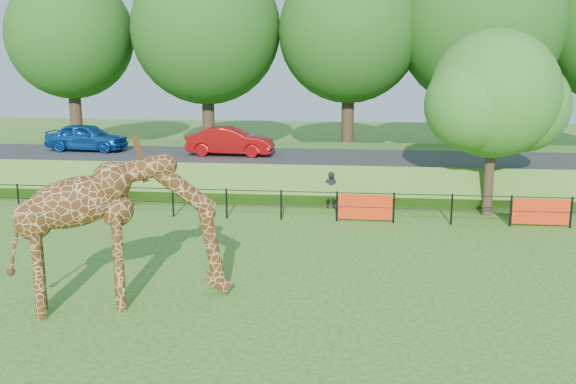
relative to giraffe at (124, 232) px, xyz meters
name	(u,v)px	position (x,y,z in m)	size (l,w,h in m)	color
ground	(239,302)	(2.60, 0.48, -1.79)	(90.00, 90.00, 0.00)	#286419
giraffe	(124,232)	(0.00, 0.00, 0.00)	(5.01, 0.92, 3.58)	#4F2A10
perimeter_fence	(281,205)	(2.60, 8.48, -1.24)	(28.07, 0.10, 1.10)	black
embankment	(301,167)	(2.60, 15.98, -1.14)	(40.00, 9.00, 1.30)	#286419
road	(298,157)	(2.60, 14.48, -0.43)	(40.00, 5.00, 0.12)	#2F2F32
car_blue	(87,137)	(-7.47, 15.01, 0.28)	(1.54, 3.82, 1.30)	#1655B4
car_red	(230,141)	(-0.45, 14.38, 0.27)	(1.35, 3.86, 1.27)	#AB0C0E
visitor	(331,190)	(4.28, 10.54, -1.07)	(0.52, 0.34, 1.44)	black
tree_east	(496,99)	(10.20, 10.11, 2.49)	(5.40, 4.71, 6.76)	#2F2115
bg_tree_line	(347,31)	(4.49, 22.48, 5.40)	(37.30, 8.80, 11.82)	#2F2115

